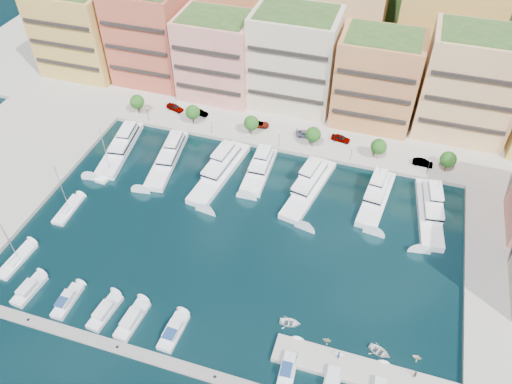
# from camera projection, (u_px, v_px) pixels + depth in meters

# --- Properties ---
(ground) EXTENTS (400.00, 400.00, 0.00)m
(ground) POSITION_uv_depth(u_px,v_px,m) (239.00, 238.00, 104.36)
(ground) COLOR black
(ground) RESTS_ON ground
(north_quay) EXTENTS (220.00, 64.00, 2.00)m
(north_quay) POSITION_uv_depth(u_px,v_px,m) (307.00, 87.00, 147.14)
(north_quay) COLOR #9E998E
(north_quay) RESTS_ON ground
(hillside) EXTENTS (240.00, 40.00, 58.00)m
(hillside) POSITION_uv_depth(u_px,v_px,m) (337.00, 18.00, 180.25)
(hillside) COLOR #243E19
(hillside) RESTS_ON ground
(south_pontoon) EXTENTS (72.00, 2.20, 0.35)m
(south_pontoon) POSITION_uv_depth(u_px,v_px,m) (165.00, 362.00, 84.31)
(south_pontoon) COLOR gray
(south_pontoon) RESTS_ON ground
(finger_pier) EXTENTS (32.00, 5.00, 2.00)m
(finger_pier) POSITION_uv_depth(u_px,v_px,m) (367.00, 375.00, 82.71)
(finger_pier) COLOR #9E998E
(finger_pier) RESTS_ON ground
(apartment_0) EXTENTS (22.00, 16.50, 24.80)m
(apartment_0) POSITION_uv_depth(u_px,v_px,m) (77.00, 31.00, 143.90)
(apartment_0) COLOR gold
(apartment_0) RESTS_ON north_quay
(apartment_1) EXTENTS (20.00, 16.50, 26.80)m
(apartment_1) POSITION_uv_depth(u_px,v_px,m) (149.00, 35.00, 139.84)
(apartment_1) COLOR #BF503F
(apartment_1) RESTS_ON north_quay
(apartment_2) EXTENTS (20.00, 15.50, 22.80)m
(apartment_2) POSITION_uv_depth(u_px,v_px,m) (217.00, 56.00, 135.31)
(apartment_2) COLOR #F3A187
(apartment_2) RESTS_ON north_quay
(apartment_3) EXTENTS (22.00, 16.50, 25.80)m
(apartment_3) POSITION_uv_depth(u_px,v_px,m) (294.00, 59.00, 131.12)
(apartment_3) COLOR beige
(apartment_3) RESTS_ON north_quay
(apartment_4) EXTENTS (20.00, 15.50, 23.80)m
(apartment_4) POSITION_uv_depth(u_px,v_px,m) (377.00, 80.00, 125.68)
(apartment_4) COLOR tan
(apartment_4) RESTS_ON north_quay
(apartment_5) EXTENTS (22.00, 16.50, 26.80)m
(apartment_5) POSITION_uv_depth(u_px,v_px,m) (470.00, 84.00, 121.28)
(apartment_5) COLOR #E5B179
(apartment_5) RESTS_ON north_quay
(backblock_1) EXTENTS (26.00, 18.00, 30.00)m
(backblock_1) POSITION_uv_depth(u_px,v_px,m) (238.00, 6.00, 149.76)
(backblock_1) COLOR tan
(backblock_1) RESTS_ON north_quay
(backblock_2) EXTENTS (26.00, 18.00, 30.00)m
(backblock_2) POSITION_uv_depth(u_px,v_px,m) (337.00, 20.00, 143.28)
(backblock_2) COLOR #E5B179
(backblock_2) RESTS_ON north_quay
(backblock_3) EXTENTS (26.00, 18.00, 30.00)m
(backblock_3) POSITION_uv_depth(u_px,v_px,m) (445.00, 34.00, 136.80)
(backblock_3) COLOR gold
(backblock_3) RESTS_ON north_quay
(tree_0) EXTENTS (3.80, 3.80, 5.65)m
(tree_0) POSITION_uv_depth(u_px,v_px,m) (137.00, 102.00, 132.83)
(tree_0) COLOR #473323
(tree_0) RESTS_ON north_quay
(tree_1) EXTENTS (3.80, 3.80, 5.65)m
(tree_1) POSITION_uv_depth(u_px,v_px,m) (193.00, 112.00, 129.38)
(tree_1) COLOR #473323
(tree_1) RESTS_ON north_quay
(tree_2) EXTENTS (3.80, 3.80, 5.65)m
(tree_2) POSITION_uv_depth(u_px,v_px,m) (251.00, 123.00, 125.92)
(tree_2) COLOR #473323
(tree_2) RESTS_ON north_quay
(tree_3) EXTENTS (3.80, 3.80, 5.65)m
(tree_3) POSITION_uv_depth(u_px,v_px,m) (313.00, 134.00, 122.47)
(tree_3) COLOR #473323
(tree_3) RESTS_ON north_quay
(tree_4) EXTENTS (3.80, 3.80, 5.65)m
(tree_4) POSITION_uv_depth(u_px,v_px,m) (379.00, 147.00, 119.01)
(tree_4) COLOR #473323
(tree_4) RESTS_ON north_quay
(tree_5) EXTENTS (3.80, 3.80, 5.65)m
(tree_5) POSITION_uv_depth(u_px,v_px,m) (448.00, 159.00, 115.56)
(tree_5) COLOR #473323
(tree_5) RESTS_ON north_quay
(lamppost_0) EXTENTS (0.30, 0.30, 4.20)m
(lamppost_0) POSITION_uv_depth(u_px,v_px,m) (147.00, 112.00, 131.01)
(lamppost_0) COLOR black
(lamppost_0) RESTS_ON north_quay
(lamppost_1) EXTENTS (0.30, 0.30, 4.20)m
(lamppost_1) POSITION_uv_depth(u_px,v_px,m) (211.00, 124.00, 127.13)
(lamppost_1) COLOR black
(lamppost_1) RESTS_ON north_quay
(lamppost_2) EXTENTS (0.30, 0.30, 4.20)m
(lamppost_2) POSITION_uv_depth(u_px,v_px,m) (279.00, 137.00, 123.24)
(lamppost_2) COLOR black
(lamppost_2) RESTS_ON north_quay
(lamppost_3) EXTENTS (0.30, 0.30, 4.20)m
(lamppost_3) POSITION_uv_depth(u_px,v_px,m) (352.00, 151.00, 119.36)
(lamppost_3) COLOR black
(lamppost_3) RESTS_ON north_quay
(lamppost_4) EXTENTS (0.30, 0.30, 4.20)m
(lamppost_4) POSITION_uv_depth(u_px,v_px,m) (429.00, 165.00, 115.47)
(lamppost_4) COLOR black
(lamppost_4) RESTS_ON north_quay
(yacht_0) EXTENTS (7.79, 21.75, 7.30)m
(yacht_0) POSITION_uv_depth(u_px,v_px,m) (121.00, 146.00, 124.95)
(yacht_0) COLOR white
(yacht_0) RESTS_ON ground
(yacht_1) EXTENTS (7.36, 22.17, 7.30)m
(yacht_1) POSITION_uv_depth(u_px,v_px,m) (168.00, 157.00, 122.03)
(yacht_1) COLOR white
(yacht_1) RESTS_ON ground
(yacht_2) EXTENTS (8.01, 23.77, 7.30)m
(yacht_2) POSITION_uv_depth(u_px,v_px,m) (221.00, 169.00, 118.48)
(yacht_2) COLOR white
(yacht_2) RESTS_ON ground
(yacht_3) EXTENTS (5.27, 16.36, 7.30)m
(yacht_3) POSITION_uv_depth(u_px,v_px,m) (260.00, 168.00, 118.84)
(yacht_3) COLOR white
(yacht_3) RESTS_ON ground
(yacht_4) EXTENTS (8.94, 22.40, 7.30)m
(yacht_4) POSITION_uv_depth(u_px,v_px,m) (310.00, 186.00, 114.35)
(yacht_4) COLOR white
(yacht_4) RESTS_ON ground
(yacht_5) EXTENTS (6.80, 19.11, 7.30)m
(yacht_5) POSITION_uv_depth(u_px,v_px,m) (377.00, 195.00, 112.05)
(yacht_5) COLOR white
(yacht_5) RESTS_ON ground
(yacht_6) EXTENTS (7.30, 21.22, 7.30)m
(yacht_6) POSITION_uv_depth(u_px,v_px,m) (430.00, 209.00, 108.88)
(yacht_6) COLOR white
(yacht_6) RESTS_ON ground
(cruiser_0) EXTENTS (3.37, 7.63, 2.55)m
(cruiser_0) POSITION_uv_depth(u_px,v_px,m) (29.00, 290.00, 94.29)
(cruiser_0) COLOR silver
(cruiser_0) RESTS_ON ground
(cruiser_1) EXTENTS (2.57, 7.65, 2.66)m
(cruiser_1) POSITION_uv_depth(u_px,v_px,m) (67.00, 301.00, 92.46)
(cruiser_1) COLOR silver
(cruiser_1) RESTS_ON ground
(cruiser_2) EXTENTS (3.54, 8.16, 2.55)m
(cruiser_2) POSITION_uv_depth(u_px,v_px,m) (105.00, 312.00, 90.79)
(cruiser_2) COLOR silver
(cruiser_2) RESTS_ON ground
(cruiser_3) EXTENTS (3.44, 8.55, 2.55)m
(cruiser_3) POSITION_uv_depth(u_px,v_px,m) (132.00, 320.00, 89.60)
(cruiser_3) COLOR silver
(cruiser_3) RESTS_ON ground
(cruiser_4) EXTENTS (3.16, 7.78, 2.66)m
(cruiser_4) POSITION_uv_depth(u_px,v_px,m) (173.00, 332.00, 87.83)
(cruiser_4) COLOR silver
(cruiser_4) RESTS_ON ground
(cruiser_7) EXTENTS (3.03, 9.08, 2.66)m
(cruiser_7) POSITION_uv_depth(u_px,v_px,m) (289.00, 366.00, 83.28)
(cruiser_7) COLOR silver
(cruiser_7) RESTS_ON ground
(cruiser_8) EXTENTS (2.74, 7.27, 2.55)m
(cruiser_8) POSITION_uv_depth(u_px,v_px,m) (333.00, 378.00, 81.72)
(cruiser_8) COLOR silver
(cruiser_8) RESTS_ON ground
(sailboat_2) EXTENTS (3.24, 8.84, 13.20)m
(sailboat_2) POSITION_uv_depth(u_px,v_px,m) (110.00, 171.00, 119.25)
(sailboat_2) COLOR white
(sailboat_2) RESTS_ON ground
(sailboat_1) EXTENTS (3.01, 9.03, 13.20)m
(sailboat_1) POSITION_uv_depth(u_px,v_px,m) (68.00, 210.00, 109.86)
(sailboat_1) COLOR white
(sailboat_1) RESTS_ON ground
(sailboat_0) EXTENTS (3.32, 9.65, 13.20)m
(sailboat_0) POSITION_uv_depth(u_px,v_px,m) (17.00, 261.00, 99.67)
(sailboat_0) COLOR white
(sailboat_0) RESTS_ON ground
(tender_0) EXTENTS (4.10, 3.15, 0.79)m
(tender_0) POSITION_uv_depth(u_px,v_px,m) (290.00, 323.00, 89.38)
(tender_0) COLOR white
(tender_0) RESTS_ON ground
(tender_2) EXTENTS (4.65, 3.98, 0.81)m
(tender_2) POSITION_uv_depth(u_px,v_px,m) (379.00, 352.00, 85.31)
(tender_2) COLOR silver
(tender_2) RESTS_ON ground
(tender_3) EXTENTS (1.85, 1.66, 0.88)m
(tender_3) POSITION_uv_depth(u_px,v_px,m) (417.00, 357.00, 84.54)
(tender_3) COLOR beige
(tender_3) RESTS_ON ground
(tender_1) EXTENTS (1.64, 1.43, 0.85)m
(tender_1) POSITION_uv_depth(u_px,v_px,m) (327.00, 340.00, 86.86)
(tender_1) COLOR #BEB491
(tender_1) RESTS_ON ground
(car_0) EXTENTS (5.43, 3.41, 1.72)m
(car_0) POSITION_uv_depth(u_px,v_px,m) (175.00, 107.00, 136.02)
(car_0) COLOR gray
(car_0) RESTS_ON north_quay
(car_1) EXTENTS (4.45, 1.87, 1.43)m
(car_1) POSITION_uv_depth(u_px,v_px,m) (200.00, 113.00, 134.45)
(car_1) COLOR gray
(car_1) RESTS_ON north_quay
(car_2) EXTENTS (5.37, 3.06, 1.41)m
(car_2) POSITION_uv_depth(u_px,v_px,m) (259.00, 124.00, 130.66)
(car_2) COLOR gray
(car_2) RESTS_ON north_quay
(car_3) EXTENTS (5.62, 2.55, 1.60)m
(car_3) POSITION_uv_depth(u_px,v_px,m) (307.00, 134.00, 127.38)
(car_3) COLOR gray
(car_3) RESTS_ON north_quay
(car_4) EXTENTS (5.03, 2.55, 1.64)m
(car_4) POSITION_uv_depth(u_px,v_px,m) (341.00, 138.00, 126.16)
(car_4) COLOR gray
(car_4) RESTS_ON north_quay
(car_5) EXTENTS (4.83, 1.83, 1.57)m
(car_5) POSITION_uv_depth(u_px,v_px,m) (423.00, 163.00, 119.30)
(car_5) COLOR gray
(car_5) RESTS_ON north_quay
(person_0) EXTENTS (0.63, 0.78, 1.85)m
(person_0) POSITION_uv_depth(u_px,v_px,m) (339.00, 355.00, 83.20)
(person_0) COLOR #293A52
(person_0) RESTS_ON finger_pier
(person_1) EXTENTS (0.88, 0.76, 1.56)m
(person_1) POSITION_uv_depth(u_px,v_px,m) (415.00, 374.00, 80.95)
(person_1) COLOR #46362A
(person_1) RESTS_ON finger_pier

